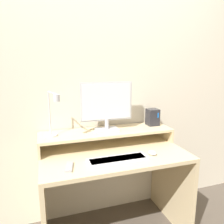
{
  "coord_description": "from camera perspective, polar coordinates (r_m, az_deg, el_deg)",
  "views": [
    {
      "loc": [
        -0.53,
        -1.25,
        1.44
      ],
      "look_at": [
        -0.0,
        0.37,
        1.08
      ],
      "focal_mm": 35.0,
      "sensor_mm": 36.0,
      "label": 1
    }
  ],
  "objects": [
    {
      "name": "desk",
      "position": [
        1.9,
        0.33,
        -16.66
      ],
      "size": [
        1.16,
        0.67,
        0.75
      ],
      "color": "beige",
      "rests_on": "ground_plane"
    },
    {
      "name": "desk_lamp",
      "position": [
        1.74,
        -15.27,
        -1.27
      ],
      "size": [
        0.13,
        0.26,
        0.36
      ],
      "color": "silver",
      "rests_on": "monitor_shelf"
    },
    {
      "name": "wall_back",
      "position": [
        2.03,
        -2.98,
        6.61
      ],
      "size": [
        6.0,
        0.05,
        2.5
      ],
      "color": "beige",
      "rests_on": "ground_plane"
    },
    {
      "name": "mouse",
      "position": [
        1.78,
        10.51,
        -10.44
      ],
      "size": [
        0.06,
        0.08,
        0.03
      ],
      "color": "silver",
      "rests_on": "desk"
    },
    {
      "name": "monitor_shelf",
      "position": [
        1.92,
        -1.34,
        -5.45
      ],
      "size": [
        1.16,
        0.31,
        0.13
      ],
      "color": "beige",
      "rests_on": "desk"
    },
    {
      "name": "router_dock",
      "position": [
        2.11,
        10.52,
        -1.32
      ],
      "size": [
        0.1,
        0.11,
        0.16
      ],
      "color": "#28282D",
      "rests_on": "monitor_shelf"
    },
    {
      "name": "remote_control",
      "position": [
        1.57,
        -11.11,
        -13.89
      ],
      "size": [
        0.07,
        0.15,
        0.02
      ],
      "color": "#99999E",
      "rests_on": "desk"
    },
    {
      "name": "keyboard",
      "position": [
        1.65,
        1.52,
        -12.26
      ],
      "size": [
        0.45,
        0.13,
        0.02
      ],
      "color": "silver",
      "rests_on": "desk"
    },
    {
      "name": "monitor",
      "position": [
        1.86,
        -1.4,
        1.87
      ],
      "size": [
        0.45,
        0.15,
        0.42
      ],
      "color": "#BCBCC1",
      "rests_on": "monitor_shelf"
    }
  ]
}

